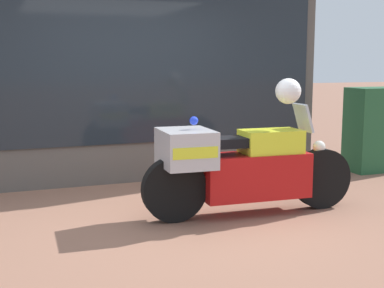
# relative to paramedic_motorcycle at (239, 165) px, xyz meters

# --- Properties ---
(ground_plane) EXTENTS (60.00, 60.00, 0.00)m
(ground_plane) POSITION_rel_paramedic_motorcycle_xyz_m (-0.67, 0.15, -0.55)
(ground_plane) COLOR #8E604C
(shop_building) EXTENTS (5.69, 0.55, 3.65)m
(shop_building) POSITION_rel_paramedic_motorcycle_xyz_m (-1.02, 2.14, 1.28)
(shop_building) COLOR #56514C
(shop_building) RESTS_ON ground
(window_display) EXTENTS (4.51, 0.30, 2.03)m
(window_display) POSITION_rel_paramedic_motorcycle_xyz_m (-0.38, 2.18, -0.07)
(window_display) COLOR slate
(window_display) RESTS_ON ground
(paramedic_motorcycle) EXTENTS (2.42, 0.67, 1.19)m
(paramedic_motorcycle) POSITION_rel_paramedic_motorcycle_xyz_m (0.00, 0.00, 0.00)
(paramedic_motorcycle) COLOR black
(paramedic_motorcycle) RESTS_ON ground
(utility_cabinet) EXTENTS (0.95, 0.50, 1.26)m
(utility_cabinet) POSITION_rel_paramedic_motorcycle_xyz_m (3.04, 1.46, 0.08)
(utility_cabinet) COLOR #235633
(utility_cabinet) RESTS_ON ground
(white_helmet) EXTENTS (0.28, 0.28, 0.28)m
(white_helmet) POSITION_rel_paramedic_motorcycle_xyz_m (0.57, -0.03, 0.78)
(white_helmet) COLOR white
(white_helmet) RESTS_ON paramedic_motorcycle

